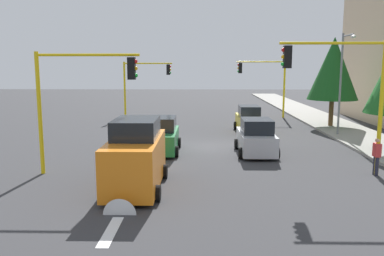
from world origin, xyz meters
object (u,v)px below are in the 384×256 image
(tree_roadside_mid, at_px, (333,69))
(traffic_signal_near_right, at_px, (80,88))
(traffic_signal_near_left, at_px, (342,81))
(street_lamp_curbside, at_px, (343,73))
(car_silver, at_px, (256,138))
(traffic_signal_far_left, at_px, (265,77))
(delivery_van_orange, at_px, (136,157))
(traffic_signal_far_right, at_px, (144,78))
(car_yellow, at_px, (249,120))
(pedestrian_crossing, at_px, (377,155))
(car_green, at_px, (162,136))

(tree_roadside_mid, bearing_deg, traffic_signal_near_right, -48.21)
(traffic_signal_near_left, distance_m, street_lamp_curbside, 10.22)
(tree_roadside_mid, height_order, car_silver, tree_roadside_mid)
(traffic_signal_far_left, distance_m, street_lamp_curbside, 10.99)
(delivery_van_orange, bearing_deg, traffic_signal_far_right, -172.98)
(traffic_signal_far_left, height_order, car_silver, traffic_signal_far_left)
(traffic_signal_near_left, bearing_deg, street_lamp_curbside, 160.18)
(traffic_signal_near_left, bearing_deg, traffic_signal_far_left, -179.75)
(street_lamp_curbside, distance_m, tree_roadside_mid, 4.47)
(car_yellow, bearing_deg, delivery_van_orange, -24.08)
(traffic_signal_near_left, height_order, pedestrian_crossing, traffic_signal_near_left)
(tree_roadside_mid, bearing_deg, traffic_signal_far_left, -144.05)
(car_yellow, distance_m, car_silver, 7.32)
(traffic_signal_far_left, bearing_deg, car_green, -28.06)
(tree_roadside_mid, bearing_deg, delivery_van_orange, -38.69)
(traffic_signal_far_right, bearing_deg, delivery_van_orange, 7.02)
(car_silver, bearing_deg, delivery_van_orange, -41.50)
(traffic_signal_far_left, xyz_separation_m, delivery_van_orange, (22.11, -8.55, -2.54))
(delivery_van_orange, xyz_separation_m, car_green, (-6.81, 0.39, -0.39))
(traffic_signal_near_right, xyz_separation_m, traffic_signal_far_left, (-20.00, 11.31, -0.05))
(traffic_signal_near_right, height_order, car_yellow, traffic_signal_near_right)
(car_green, relative_size, pedestrian_crossing, 2.43)
(car_green, bearing_deg, traffic_signal_far_right, -168.49)
(traffic_signal_far_right, relative_size, car_yellow, 1.28)
(delivery_van_orange, height_order, car_green, delivery_van_orange)
(traffic_signal_near_left, height_order, car_green, traffic_signal_near_left)
(traffic_signal_far_right, height_order, pedestrian_crossing, traffic_signal_far_right)
(tree_roadside_mid, xyz_separation_m, pedestrian_crossing, (14.00, -2.54, -3.72))
(traffic_signal_near_right, bearing_deg, car_green, 146.12)
(tree_roadside_mid, height_order, pedestrian_crossing, tree_roadside_mid)
(car_silver, xyz_separation_m, car_green, (-0.45, -5.23, -0.00))
(street_lamp_curbside, bearing_deg, traffic_signal_near_right, -57.11)
(traffic_signal_near_right, relative_size, car_green, 1.32)
(car_silver, bearing_deg, traffic_signal_near_left, 35.43)
(traffic_signal_far_left, distance_m, car_green, 17.59)
(traffic_signal_far_right, xyz_separation_m, tree_roadside_mid, (6.00, 15.63, 0.91))
(traffic_signal_far_right, bearing_deg, traffic_signal_near_left, 29.60)
(delivery_van_orange, relative_size, car_silver, 1.20)
(traffic_signal_far_right, distance_m, car_green, 15.87)
(pedestrian_crossing, bearing_deg, traffic_signal_far_left, -174.82)
(traffic_signal_near_left, height_order, tree_roadside_mid, tree_roadside_mid)
(tree_roadside_mid, bearing_deg, car_green, -53.36)
(tree_roadside_mid, bearing_deg, traffic_signal_far_right, -111.01)
(street_lamp_curbside, bearing_deg, tree_roadside_mid, 169.67)
(traffic_signal_near_left, xyz_separation_m, pedestrian_crossing, (-0.00, 1.73, -3.28))
(traffic_signal_far_left, distance_m, tree_roadside_mid, 7.46)
(traffic_signal_far_left, distance_m, pedestrian_crossing, 20.29)
(delivery_van_orange, bearing_deg, car_green, 176.68)
(street_lamp_curbside, height_order, car_silver, street_lamp_curbside)
(delivery_van_orange, bearing_deg, pedestrian_crossing, 101.54)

